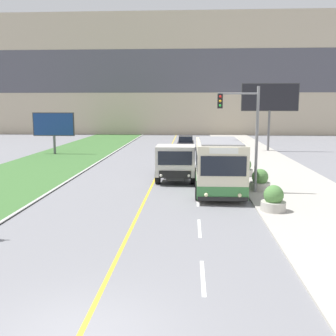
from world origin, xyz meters
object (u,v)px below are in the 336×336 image
(planter_round_second, at_px, (260,181))
(planter_round_far, at_px, (239,159))
(planter_round_third, at_px, (244,168))
(city_bus, at_px, (219,167))
(planter_round_near, at_px, (273,200))
(billboard_large, at_px, (270,99))
(dump_truck, at_px, (176,162))
(car_distant, at_px, (186,143))
(billboard_small, at_px, (54,125))
(traffic_light_mast, at_px, (245,126))

(planter_round_second, xyz_separation_m, planter_round_far, (-0.12, 9.13, -0.01))
(planter_round_third, bearing_deg, city_bus, -111.86)
(planter_round_near, relative_size, planter_round_third, 0.97)
(city_bus, bearing_deg, billboard_large, 72.13)
(dump_truck, height_order, planter_round_second, dump_truck)
(dump_truck, height_order, planter_round_far, dump_truck)
(dump_truck, distance_m, car_distant, 19.18)
(dump_truck, distance_m, billboard_small, 18.73)
(traffic_light_mast, xyz_separation_m, planter_round_second, (1.00, 0.56, -3.17))
(planter_round_third, bearing_deg, planter_round_far, 87.90)
(planter_round_third, bearing_deg, planter_round_second, -86.43)
(planter_round_second, relative_size, planter_round_far, 1.02)
(city_bus, relative_size, planter_round_second, 4.80)
(billboard_large, height_order, billboard_small, billboard_large)
(planter_round_third, bearing_deg, traffic_light_mast, -97.96)
(city_bus, bearing_deg, planter_round_near, -59.70)
(billboard_small, relative_size, planter_round_second, 3.43)
(billboard_large, bearing_deg, planter_round_third, -106.47)
(billboard_small, distance_m, planter_round_far, 19.24)
(car_distant, bearing_deg, planter_round_near, -80.64)
(planter_round_third, bearing_deg, planter_round_near, -89.28)
(billboard_small, bearing_deg, planter_round_third, -34.16)
(planter_round_second, bearing_deg, traffic_light_mast, -150.86)
(car_distant, distance_m, planter_round_near, 26.99)
(traffic_light_mast, distance_m, planter_round_third, 6.06)
(traffic_light_mast, height_order, billboard_large, billboard_large)
(billboard_small, height_order, planter_round_near, billboard_small)
(car_distant, distance_m, planter_round_third, 18.01)
(traffic_light_mast, bearing_deg, planter_round_second, 29.14)
(car_distant, xyz_separation_m, billboard_small, (-13.21, -5.63, 2.22))
(dump_truck, height_order, billboard_large, billboard_large)
(city_bus, height_order, car_distant, city_bus)
(traffic_light_mast, relative_size, planter_round_second, 4.86)
(billboard_small, bearing_deg, planter_round_near, -50.03)
(planter_round_second, xyz_separation_m, planter_round_third, (-0.28, 4.57, 0.01))
(traffic_light_mast, bearing_deg, billboard_large, 75.58)
(planter_round_near, bearing_deg, car_distant, 99.36)
(dump_truck, xyz_separation_m, planter_round_third, (4.66, 1.67, -0.60))
(traffic_light_mast, bearing_deg, dump_truck, 138.76)
(planter_round_near, xyz_separation_m, planter_round_second, (0.17, 4.57, 0.01))
(planter_round_third, relative_size, planter_round_far, 1.04)
(planter_round_second, relative_size, planter_round_third, 0.99)
(planter_round_second, distance_m, planter_round_far, 9.13)
(city_bus, height_order, traffic_light_mast, traffic_light_mast)
(city_bus, height_order, billboard_large, billboard_large)
(billboard_large, bearing_deg, planter_round_far, -111.92)
(car_distant, relative_size, planter_round_third, 3.47)
(planter_round_near, bearing_deg, planter_round_second, 87.87)
(city_bus, distance_m, planter_round_third, 5.78)
(billboard_large, distance_m, planter_round_near, 25.65)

